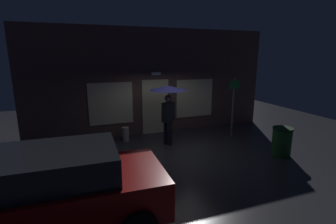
{
  "coord_description": "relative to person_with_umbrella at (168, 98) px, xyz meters",
  "views": [
    {
      "loc": [
        -2.92,
        -7.2,
        3.15
      ],
      "look_at": [
        -0.0,
        0.71,
        1.2
      ],
      "focal_mm": 26.38,
      "sensor_mm": 36.0,
      "label": 1
    }
  ],
  "objects": [
    {
      "name": "sidewalk_bollard",
      "position": [
        -1.36,
        0.9,
        -1.44
      ],
      "size": [
        0.25,
        0.25,
        0.53
      ],
      "primitive_type": "cylinder",
      "color": "#B2A899",
      "rests_on": "ground"
    },
    {
      "name": "street_sign_post",
      "position": [
        2.67,
        -0.03,
        -0.39
      ],
      "size": [
        0.4,
        0.07,
        2.31
      ],
      "color": "#595B60",
      "rests_on": "ground"
    },
    {
      "name": "building_facade",
      "position": [
        0.0,
        1.64,
        0.38
      ],
      "size": [
        9.87,
        0.48,
        4.19
      ],
      "color": "brown",
      "rests_on": "ground"
    },
    {
      "name": "person_with_umbrella",
      "position": [
        0.0,
        0.0,
        0.0
      ],
      "size": [
        1.29,
        1.29,
        2.13
      ],
      "rotation": [
        0.0,
        0.0,
        0.6
      ],
      "color": "black",
      "rests_on": "ground"
    },
    {
      "name": "ground_plane",
      "position": [
        0.0,
        -0.71,
        -1.7
      ],
      "size": [
        18.0,
        18.0,
        0.0
      ],
      "primitive_type": "plane",
      "color": "#2D2D33"
    },
    {
      "name": "parked_car",
      "position": [
        -3.45,
        -3.45,
        -0.92
      ],
      "size": [
        4.02,
        2.07,
        1.53
      ],
      "rotation": [
        0.0,
        0.0,
        -0.03
      ],
      "color": "maroon",
      "rests_on": "ground"
    },
    {
      "name": "trash_bin",
      "position": [
        3.05,
        -2.2,
        -1.23
      ],
      "size": [
        0.61,
        0.61,
        0.93
      ],
      "color": "#1E4C23",
      "rests_on": "ground"
    }
  ]
}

